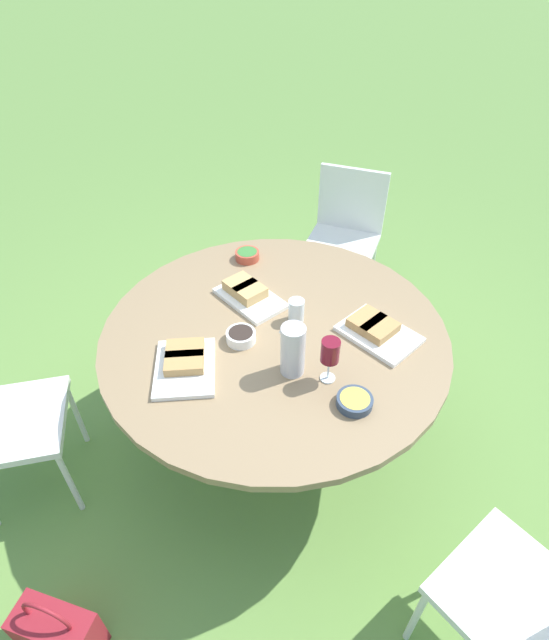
{
  "coord_description": "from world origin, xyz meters",
  "views": [
    {
      "loc": [
        -0.47,
        1.53,
        2.2
      ],
      "look_at": [
        0.0,
        0.0,
        0.82
      ],
      "focal_mm": 28.0,
      "sensor_mm": 36.0,
      "label": 1
    }
  ],
  "objects_px": {
    "wine_glass": "(330,352)",
    "handbag": "(58,631)",
    "chair_near_right": "(545,609)",
    "dining_table": "(274,345)",
    "water_pitcher": "(293,350)",
    "chair_far_back": "(346,229)"
  },
  "relations": [
    {
      "from": "dining_table",
      "to": "handbag",
      "type": "height_order",
      "value": "dining_table"
    },
    {
      "from": "dining_table",
      "to": "chair_near_right",
      "type": "distance_m",
      "value": 1.32
    },
    {
      "from": "dining_table",
      "to": "water_pitcher",
      "type": "xyz_separation_m",
      "value": [
        -0.14,
        0.2,
        0.2
      ]
    },
    {
      "from": "wine_glass",
      "to": "handbag",
      "type": "bearing_deg",
      "value": 51.19
    },
    {
      "from": "dining_table",
      "to": "chair_far_back",
      "type": "height_order",
      "value": "chair_far_back"
    },
    {
      "from": "water_pitcher",
      "to": "chair_far_back",
      "type": "bearing_deg",
      "value": -87.75
    },
    {
      "from": "wine_glass",
      "to": "handbag",
      "type": "height_order",
      "value": "wine_glass"
    },
    {
      "from": "dining_table",
      "to": "chair_far_back",
      "type": "distance_m",
      "value": 1.34
    },
    {
      "from": "chair_near_right",
      "to": "handbag",
      "type": "bearing_deg",
      "value": 14.96
    },
    {
      "from": "chair_far_back",
      "to": "wine_glass",
      "type": "distance_m",
      "value": 1.6
    },
    {
      "from": "water_pitcher",
      "to": "wine_glass",
      "type": "distance_m",
      "value": 0.15
    },
    {
      "from": "wine_glass",
      "to": "dining_table",
      "type": "bearing_deg",
      "value": -36.44
    },
    {
      "from": "dining_table",
      "to": "wine_glass",
      "type": "bearing_deg",
      "value": 143.56
    },
    {
      "from": "chair_near_right",
      "to": "chair_far_back",
      "type": "distance_m",
      "value": 2.3
    },
    {
      "from": "dining_table",
      "to": "handbag",
      "type": "xyz_separation_m",
      "value": [
        0.48,
        1.15,
        -0.54
      ]
    },
    {
      "from": "water_pitcher",
      "to": "dining_table",
      "type": "bearing_deg",
      "value": -56.48
    },
    {
      "from": "handbag",
      "to": "water_pitcher",
      "type": "bearing_deg",
      "value": -123.09
    },
    {
      "from": "handbag",
      "to": "chair_far_back",
      "type": "bearing_deg",
      "value": -102.61
    },
    {
      "from": "dining_table",
      "to": "chair_far_back",
      "type": "xyz_separation_m",
      "value": [
        -0.08,
        -1.33,
        -0.15
      ]
    },
    {
      "from": "chair_far_back",
      "to": "wine_glass",
      "type": "xyz_separation_m",
      "value": [
        -0.2,
        1.54,
        0.38
      ]
    },
    {
      "from": "water_pitcher",
      "to": "handbag",
      "type": "relative_size",
      "value": 0.61
    },
    {
      "from": "dining_table",
      "to": "handbag",
      "type": "distance_m",
      "value": 1.36
    }
  ]
}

